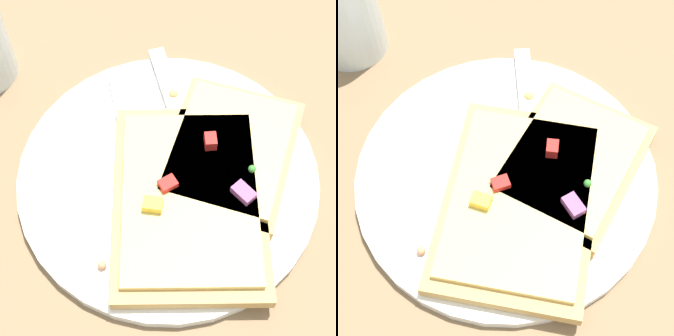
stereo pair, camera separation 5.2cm
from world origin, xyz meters
TOP-DOWN VIEW (x-y plane):
  - ground_plane at (0.00, 0.00)m, footprint 4.00×4.00m
  - plate at (0.00, 0.00)m, footprint 0.28×0.28m
  - fork at (0.02, -0.02)m, footprint 0.14×0.18m
  - knife at (-0.05, -0.03)m, footprint 0.14×0.20m
  - pizza_slice_main at (0.01, 0.04)m, footprint 0.23×0.23m
  - pizza_slice_corner at (-0.05, 0.03)m, footprint 0.18×0.16m
  - crumb_scatter at (-0.03, 0.01)m, footprint 0.19×0.11m

SIDE VIEW (x-z plane):
  - ground_plane at x=0.00m, z-range 0.00..0.00m
  - plate at x=0.00m, z-range 0.00..0.01m
  - knife at x=-0.05m, z-range 0.01..0.02m
  - fork at x=0.02m, z-range 0.01..0.02m
  - crumb_scatter at x=-0.03m, z-range 0.01..0.02m
  - pizza_slice_main at x=0.01m, z-range 0.01..0.04m
  - pizza_slice_corner at x=-0.05m, z-range 0.01..0.04m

